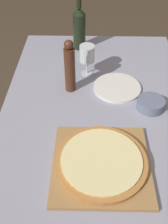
{
  "coord_description": "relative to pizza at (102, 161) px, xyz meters",
  "views": [
    {
      "loc": [
        -0.05,
        -0.85,
        1.56
      ],
      "look_at": [
        -0.07,
        -0.02,
        0.78
      ],
      "focal_mm": 42.0,
      "sensor_mm": 36.0,
      "label": 1
    }
  ],
  "objects": [
    {
      "name": "wine_glass",
      "position": [
        -0.06,
        0.61,
        0.09
      ],
      "size": [
        0.08,
        0.08,
        0.17
      ],
      "color": "silver",
      "rests_on": "dining_table"
    },
    {
      "name": "wine_bottle",
      "position": [
        -0.12,
        0.89,
        0.1
      ],
      "size": [
        0.08,
        0.08,
        0.32
      ],
      "color": "black",
      "rests_on": "dining_table"
    },
    {
      "name": "ground_plane",
      "position": [
        -0.0,
        0.26,
        -0.75
      ],
      "size": [
        12.0,
        12.0,
        0.0
      ],
      "primitive_type": "plane",
      "color": "#4C3D2D"
    },
    {
      "name": "pizza",
      "position": [
        0.0,
        0.0,
        0.0
      ],
      "size": [
        0.35,
        0.35,
        0.02
      ],
      "color": "#BC7A3D",
      "rests_on": "cutting_board"
    },
    {
      "name": "small_bowl",
      "position": [
        0.24,
        0.33,
        -0.01
      ],
      "size": [
        0.13,
        0.13,
        0.05
      ],
      "color": "slate",
      "rests_on": "dining_table"
    },
    {
      "name": "pepper_mill",
      "position": [
        -0.15,
        0.47,
        0.1
      ],
      "size": [
        0.05,
        0.05,
        0.28
      ],
      "color": "#4C2819",
      "rests_on": "dining_table"
    },
    {
      "name": "cutting_board",
      "position": [
        -0.0,
        0.0,
        -0.02
      ],
      "size": [
        0.37,
        0.37,
        0.02
      ],
      "color": "#A87A47",
      "rests_on": "dining_table"
    },
    {
      "name": "dining_table",
      "position": [
        -0.0,
        0.26,
        -0.11
      ],
      "size": [
        0.93,
        1.57,
        0.72
      ],
      "color": "#9393A8",
      "rests_on": "ground_plane"
    },
    {
      "name": "dinner_plate",
      "position": [
        0.09,
        0.48,
        -0.02
      ],
      "size": [
        0.24,
        0.24,
        0.01
      ],
      "color": "white",
      "rests_on": "dining_table"
    }
  ]
}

